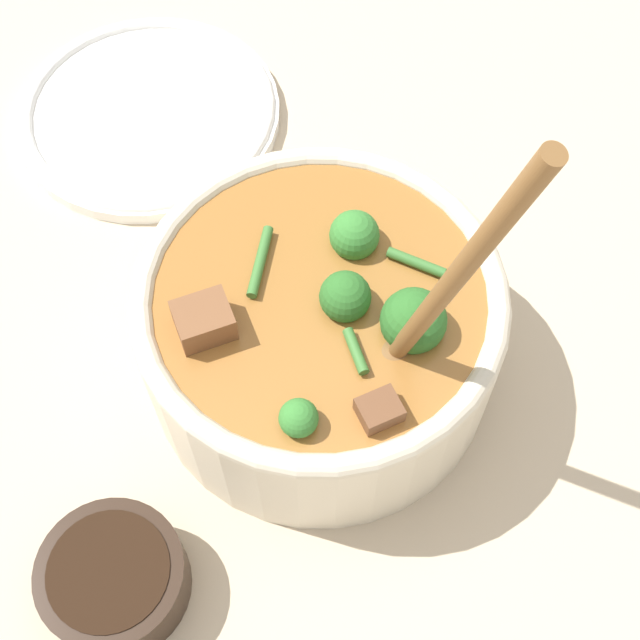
% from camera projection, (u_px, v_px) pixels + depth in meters
% --- Properties ---
extents(ground_plane, '(4.00, 4.00, 0.00)m').
position_uv_depth(ground_plane, '(320.00, 366.00, 0.67)').
color(ground_plane, '#C6B293').
extents(stew_bowl, '(0.25, 0.25, 0.33)m').
position_uv_depth(stew_bowl, '(321.00, 326.00, 0.61)').
color(stew_bowl, beige).
rests_on(stew_bowl, ground_plane).
extents(condiment_bowl, '(0.09, 0.09, 0.04)m').
position_uv_depth(condiment_bowl, '(114.00, 578.00, 0.57)').
color(condiment_bowl, black).
rests_on(condiment_bowl, ground_plane).
extents(empty_plate, '(0.23, 0.23, 0.02)m').
position_uv_depth(empty_plate, '(149.00, 112.00, 0.78)').
color(empty_plate, white).
rests_on(empty_plate, ground_plane).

